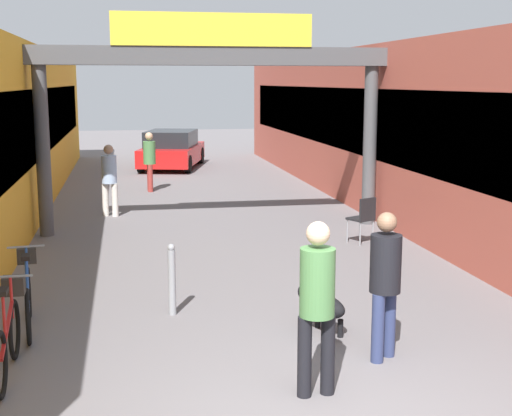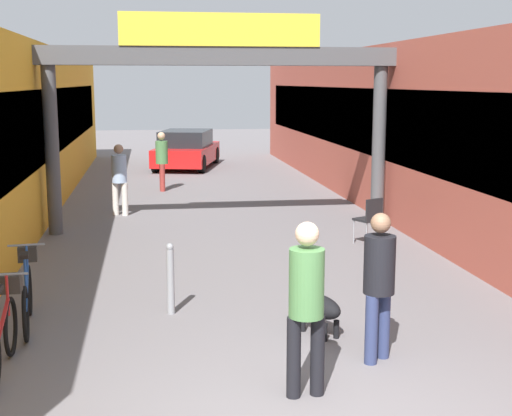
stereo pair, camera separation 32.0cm
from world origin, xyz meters
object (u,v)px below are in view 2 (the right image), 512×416
at_px(bollard_post_metal, 170,278).
at_px(pedestrian_with_dog, 379,278).
at_px(pedestrian_carrying_crate, 119,175).
at_px(bicycle_red_nearest, 4,330).
at_px(pedestrian_companion, 306,298).
at_px(pedestrian_elderly_walking, 162,158).
at_px(bicycle_blue_second, 27,291).
at_px(cafe_chair_black_nearer, 370,216).
at_px(parked_car_red, 187,150).
at_px(dog_on_leash, 316,305).

bearing_deg(bollard_post_metal, pedestrian_with_dog, -41.59).
xyz_separation_m(pedestrian_carrying_crate, bicycle_red_nearest, (-0.88, -8.85, -0.49)).
height_order(pedestrian_companion, pedestrian_elderly_walking, pedestrian_companion).
relative_size(pedestrian_with_dog, bicycle_blue_second, 0.98).
bearing_deg(cafe_chair_black_nearer, bicycle_red_nearest, -137.72).
xyz_separation_m(bollard_post_metal, parked_car_red, (1.06, 16.24, 0.16)).
bearing_deg(pedestrian_carrying_crate, cafe_chair_black_nearer, -38.22).
distance_m(pedestrian_carrying_crate, dog_on_leash, 8.70).
distance_m(pedestrian_elderly_walking, bicycle_red_nearest, 12.61).
bearing_deg(pedestrian_with_dog, bicycle_blue_second, 155.87).
height_order(dog_on_leash, bicycle_red_nearest, bicycle_red_nearest).
distance_m(bicycle_blue_second, bollard_post_metal, 1.80).
xyz_separation_m(bicycle_red_nearest, parked_car_red, (2.87, 17.84, 0.21)).
height_order(bicycle_blue_second, cafe_chair_black_nearer, bicycle_blue_second).
distance_m(pedestrian_with_dog, pedestrian_companion, 1.23).
xyz_separation_m(pedestrian_companion, bicycle_blue_second, (-3.01, 2.54, -0.56)).
relative_size(dog_on_leash, bollard_post_metal, 0.85).
distance_m(pedestrian_carrying_crate, bicycle_red_nearest, 8.91).
distance_m(pedestrian_with_dog, pedestrian_carrying_crate, 9.71).
relative_size(bicycle_red_nearest, bollard_post_metal, 1.77).
distance_m(pedestrian_with_dog, pedestrian_elderly_walking, 12.97).
distance_m(bollard_post_metal, parked_car_red, 16.28).
bearing_deg(bollard_post_metal, pedestrian_companion, -65.73).
bearing_deg(cafe_chair_black_nearer, bollard_post_metal, -137.35).
bearing_deg(bicycle_blue_second, pedestrian_with_dog, -24.13).
height_order(pedestrian_carrying_crate, cafe_chair_black_nearer, pedestrian_carrying_crate).
height_order(pedestrian_with_dog, pedestrian_companion, pedestrian_companion).
xyz_separation_m(bicycle_red_nearest, bicycle_blue_second, (0.01, 1.44, 0.00)).
relative_size(pedestrian_carrying_crate, parked_car_red, 0.38).
distance_m(bicycle_red_nearest, parked_car_red, 18.07).
bearing_deg(pedestrian_companion, bicycle_blue_second, 139.82).
relative_size(pedestrian_companion, bicycle_blue_second, 1.03).
height_order(cafe_chair_black_nearer, parked_car_red, parked_car_red).
relative_size(bollard_post_metal, cafe_chair_black_nearer, 1.07).
relative_size(pedestrian_with_dog, parked_car_red, 0.38).
height_order(pedestrian_companion, cafe_chair_black_nearer, pedestrian_companion).
relative_size(bicycle_blue_second, bollard_post_metal, 1.76).
height_order(pedestrian_carrying_crate, bollard_post_metal, pedestrian_carrying_crate).
height_order(dog_on_leash, cafe_chair_black_nearer, cafe_chair_black_nearer).
relative_size(pedestrian_carrying_crate, bollard_post_metal, 1.71).
relative_size(bicycle_blue_second, parked_car_red, 0.39).
distance_m(pedestrian_elderly_walking, cafe_chair_black_nearer, 8.24).
bearing_deg(parked_car_red, pedestrian_carrying_crate, -102.49).
relative_size(pedestrian_companion, parked_car_red, 0.40).
bearing_deg(pedestrian_carrying_crate, parked_car_red, 77.51).
relative_size(pedestrian_elderly_walking, parked_car_red, 0.38).
bearing_deg(pedestrian_elderly_walking, cafe_chair_black_nearer, -63.11).
bearing_deg(bicycle_red_nearest, pedestrian_companion, -20.08).
relative_size(pedestrian_carrying_crate, bicycle_red_nearest, 0.96).
xyz_separation_m(pedestrian_with_dog, pedestrian_companion, (-0.97, -0.76, 0.05)).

